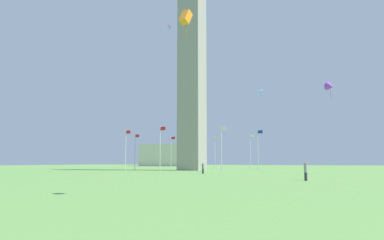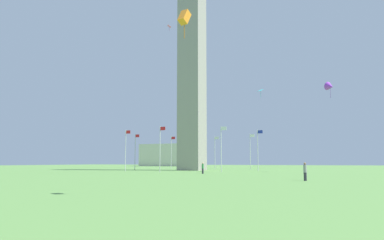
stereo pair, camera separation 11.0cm
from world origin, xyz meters
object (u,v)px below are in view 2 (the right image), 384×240
Objects in this scene: flagpole_s at (135,150)px; flagpole_nw at (221,147)px; flagpole_w at (160,147)px; kite_pink_diamond at (169,27)px; flagpole_n at (258,148)px; kite_orange_box at (184,17)px; kite_purple_delta at (330,86)px; distant_building at (170,155)px; flagpole_ne at (250,150)px; flagpole_sw at (126,148)px; kite_cyan_diamond at (261,91)px; flagpole_e at (215,151)px; person_green_shirt at (203,168)px; flagpole_se at (171,151)px; person_gray_shirt at (305,172)px; obelisk_monument at (192,68)px.

flagpole_nw is at bearing -22.50° from flagpole_s.
kite_pink_diamond is (-0.99, 5.12, 24.52)m from flagpole_w.
kite_orange_box reaches higher than flagpole_n.
kite_purple_delta reaches higher than distant_building.
flagpole_sw is at bearing -135.00° from flagpole_ne.
flagpole_s is 33.54m from kite_cyan_diamond.
flagpole_n and flagpole_nw have the same top height.
flagpole_e is 34.21m from kite_pink_diamond.
flagpole_sw is 4.90× the size of kite_orange_box.
flagpole_w is 4.78× the size of person_green_shirt.
flagpole_se is 11.08m from flagpole_s.
flagpole_n is 1.00× the size of flagpole_sw.
kite_cyan_diamond is at bearing 97.97° from kite_orange_box.
flagpole_w is at bearing 1.63° from person_gray_shirt.
obelisk_monument is at bearing -26.80° from person_green_shirt.
kite_orange_box reaches higher than flagpole_e.
distant_building is at bearing 115.82° from flagpole_w.
flagpole_w is (-0.00, -28.95, 0.00)m from flagpole_e.
flagpole_w is at bearing -159.28° from kite_purple_delta.
flagpole_ne and flagpole_nw have the same top height.
kite_purple_delta is at bearing -53.05° from person_gray_shirt.
flagpole_ne is at bearing -22.50° from flagpole_e.
flagpole_n is at bearing 45.00° from flagpole_w.
kite_pink_diamond is at bearing -34.77° from flagpole_s.
flagpole_ne is at bearing 143.17° from kite_purple_delta.
distant_building is at bearing 127.44° from kite_cyan_diamond.
flagpole_se is at bearing -11.43° from person_gray_shirt.
distant_building is (-28.98, 76.82, 0.03)m from flagpole_sw.
flagpole_w is 12.31m from person_green_shirt.
kite_pink_diamond is at bearing 175.54° from flagpole_nw.
flagpole_ne is 1.00× the size of flagpole_e.
kite_orange_box is (24.50, -45.55, -19.06)m from kite_pink_diamond.
flagpole_se reaches higher than person_gray_shirt.
kite_cyan_diamond reaches higher than flagpole_e.
kite_purple_delta is (14.25, -3.61, 10.80)m from flagpole_n.
flagpole_w is 2.72× the size of kite_purple_delta.
flagpole_e is 1.00× the size of flagpole_se.
kite_purple_delta is (18.49, 6.63, 10.80)m from flagpole_nw.
flagpole_sw is 45.64m from person_gray_shirt.
flagpole_n is 30.47m from kite_pink_diamond.
kite_purple_delta is at bearing 13.46° from kite_cyan_diamond.
flagpole_e is at bearing 108.72° from kite_orange_box.
flagpole_sw is 4.78× the size of person_green_shirt.
flagpole_e is at bearing 147.80° from kite_purple_delta.
kite_purple_delta is at bearing -32.20° from flagpole_e.
flagpole_nw is 26.99m from kite_pink_diamond.
flagpole_w is at bearing -22.50° from flagpole_sw.
flagpole_n is 11.08m from flagpole_ne.
flagpole_s is 29.51m from kite_pink_diamond.
obelisk_monument is 19.54m from kite_cyan_diamond.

